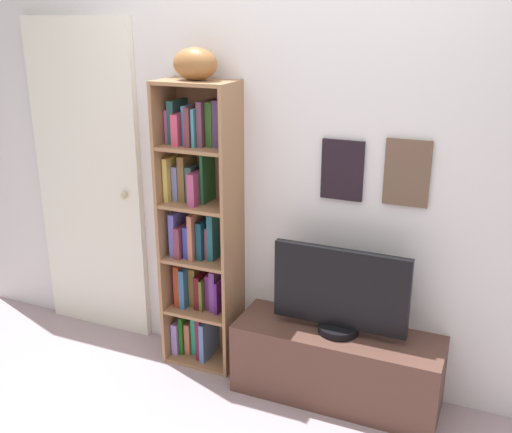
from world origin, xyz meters
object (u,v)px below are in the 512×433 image
at_px(bookshelf, 199,232).
at_px(football, 195,64).
at_px(door, 89,183).
at_px(tv_stand, 336,365).
at_px(television, 340,292).

xyz_separation_m(bookshelf, football, (0.03, -0.03, 0.96)).
bearing_deg(football, door, 172.58).
bearing_deg(tv_stand, bookshelf, 174.42).
bearing_deg(bookshelf, tv_stand, -5.58).
xyz_separation_m(tv_stand, television, (0.00, 0.00, 0.44)).
bearing_deg(door, bookshelf, -5.52).
xyz_separation_m(football, tv_stand, (0.85, -0.05, -1.58)).
distance_m(bookshelf, tv_stand, 1.08).
distance_m(football, television, 1.42).
bearing_deg(football, tv_stand, -3.64).
xyz_separation_m(football, door, (-0.86, 0.11, -0.77)).
bearing_deg(door, tv_stand, -5.55).
distance_m(television, door, 1.76).
relative_size(tv_stand, door, 0.55).
height_order(bookshelf, television, bookshelf).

